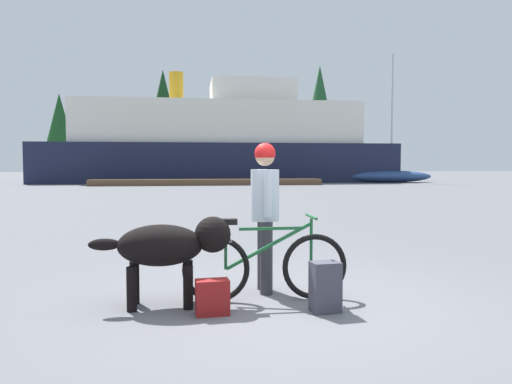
% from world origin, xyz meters
% --- Properties ---
extents(ground_plane, '(160.00, 160.00, 0.00)m').
position_xyz_m(ground_plane, '(0.00, 0.00, 0.00)').
color(ground_plane, slate).
extents(bicycle, '(1.76, 0.44, 0.91)m').
position_xyz_m(bicycle, '(-0.17, 0.18, 0.38)').
color(bicycle, black).
rests_on(bicycle, ground_plane).
extents(person_cyclist, '(0.32, 0.53, 1.69)m').
position_xyz_m(person_cyclist, '(-0.11, 0.56, 1.01)').
color(person_cyclist, '#333338').
rests_on(person_cyclist, ground_plane).
extents(dog, '(1.43, 0.50, 0.92)m').
position_xyz_m(dog, '(-1.15, 0.13, 0.62)').
color(dog, black).
rests_on(dog, ground_plane).
extents(backpack, '(0.30, 0.23, 0.50)m').
position_xyz_m(backpack, '(0.36, -0.28, 0.25)').
color(backpack, '#3F3F4C').
rests_on(backpack, ground_plane).
extents(handbag_pannier, '(0.34, 0.21, 0.34)m').
position_xyz_m(handbag_pannier, '(-0.74, -0.22, 0.17)').
color(handbag_pannier, maroon).
rests_on(handbag_pannier, ground_plane).
extents(dock_pier, '(15.18, 2.03, 0.40)m').
position_xyz_m(dock_pier, '(0.33, 28.38, 0.20)').
color(dock_pier, brown).
rests_on(dock_pier, ground_plane).
extents(ferry_boat, '(26.99, 8.16, 8.53)m').
position_xyz_m(ferry_boat, '(1.57, 34.77, 2.98)').
color(ferry_boat, '#191E38').
rests_on(ferry_boat, ground_plane).
extents(sailboat_moored, '(6.39, 1.79, 9.64)m').
position_xyz_m(sailboat_moored, '(14.28, 30.92, 0.53)').
color(sailboat_moored, navy).
rests_on(sailboat_moored, ground_plane).
extents(pine_tree_far_left, '(3.21, 3.21, 9.06)m').
position_xyz_m(pine_tree_far_left, '(-14.78, 52.13, 5.91)').
color(pine_tree_far_left, '#4C331E').
rests_on(pine_tree_far_left, ground_plane).
extents(pine_tree_center, '(3.79, 3.79, 11.42)m').
position_xyz_m(pine_tree_center, '(-3.50, 49.54, 7.37)').
color(pine_tree_center, '#4C331E').
rests_on(pine_tree_center, ground_plane).
extents(pine_tree_far_right, '(4.04, 4.04, 12.73)m').
position_xyz_m(pine_tree_far_right, '(14.28, 51.62, 7.92)').
color(pine_tree_far_right, '#4C331E').
rests_on(pine_tree_far_right, ground_plane).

